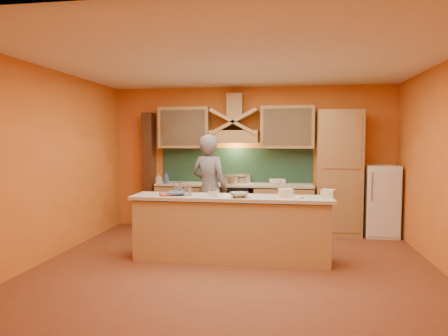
# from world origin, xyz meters

# --- Properties ---
(floor) EXTENTS (5.50, 5.00, 0.01)m
(floor) POSITION_xyz_m (0.00, 0.00, 0.00)
(floor) COLOR brown
(floor) RESTS_ON ground
(ceiling) EXTENTS (5.50, 5.00, 0.01)m
(ceiling) POSITION_xyz_m (0.00, 0.00, 2.80)
(ceiling) COLOR white
(ceiling) RESTS_ON wall_back
(wall_back) EXTENTS (5.50, 0.02, 2.80)m
(wall_back) POSITION_xyz_m (0.00, 2.50, 1.40)
(wall_back) COLOR orange
(wall_back) RESTS_ON floor
(wall_front) EXTENTS (5.50, 0.02, 2.80)m
(wall_front) POSITION_xyz_m (0.00, -2.50, 1.40)
(wall_front) COLOR orange
(wall_front) RESTS_ON floor
(wall_left) EXTENTS (0.02, 5.00, 2.80)m
(wall_left) POSITION_xyz_m (-2.75, 0.00, 1.40)
(wall_left) COLOR orange
(wall_left) RESTS_ON floor
(base_cabinet_left) EXTENTS (1.10, 0.60, 0.86)m
(base_cabinet_left) POSITION_xyz_m (-1.25, 2.20, 0.43)
(base_cabinet_left) COLOR #AD834F
(base_cabinet_left) RESTS_ON floor
(base_cabinet_right) EXTENTS (1.10, 0.60, 0.86)m
(base_cabinet_right) POSITION_xyz_m (0.65, 2.20, 0.43)
(base_cabinet_right) COLOR #AD834F
(base_cabinet_right) RESTS_ON floor
(counter_top) EXTENTS (3.00, 0.62, 0.04)m
(counter_top) POSITION_xyz_m (-0.30, 2.20, 0.90)
(counter_top) COLOR beige
(counter_top) RESTS_ON base_cabinet_left
(stove) EXTENTS (0.60, 0.58, 0.90)m
(stove) POSITION_xyz_m (-0.30, 2.20, 0.45)
(stove) COLOR black
(stove) RESTS_ON floor
(backsplash) EXTENTS (3.00, 0.03, 0.70)m
(backsplash) POSITION_xyz_m (-0.30, 2.48, 1.25)
(backsplash) COLOR #183528
(backsplash) RESTS_ON wall_back
(range_hood) EXTENTS (0.92, 0.50, 0.24)m
(range_hood) POSITION_xyz_m (-0.30, 2.25, 1.82)
(range_hood) COLOR #AD834F
(range_hood) RESTS_ON wall_back
(hood_chimney) EXTENTS (0.30, 0.30, 0.50)m
(hood_chimney) POSITION_xyz_m (-0.30, 2.35, 2.40)
(hood_chimney) COLOR #AD834F
(hood_chimney) RESTS_ON wall_back
(upper_cabinet_left) EXTENTS (1.00, 0.35, 0.80)m
(upper_cabinet_left) POSITION_xyz_m (-1.30, 2.33, 2.00)
(upper_cabinet_left) COLOR #AD834F
(upper_cabinet_left) RESTS_ON wall_back
(upper_cabinet_right) EXTENTS (1.00, 0.35, 0.80)m
(upper_cabinet_right) POSITION_xyz_m (0.70, 2.33, 2.00)
(upper_cabinet_right) COLOR #AD834F
(upper_cabinet_right) RESTS_ON wall_back
(pantry_column) EXTENTS (0.80, 0.60, 2.30)m
(pantry_column) POSITION_xyz_m (1.65, 2.20, 1.15)
(pantry_column) COLOR #AD834F
(pantry_column) RESTS_ON floor
(fridge) EXTENTS (0.58, 0.60, 1.30)m
(fridge) POSITION_xyz_m (2.40, 2.20, 0.65)
(fridge) COLOR white
(fridge) RESTS_ON floor
(trim_column_left) EXTENTS (0.20, 0.30, 2.30)m
(trim_column_left) POSITION_xyz_m (-2.05, 2.35, 1.15)
(trim_column_left) COLOR #472816
(trim_column_left) RESTS_ON floor
(island_body) EXTENTS (2.80, 0.55, 0.88)m
(island_body) POSITION_xyz_m (-0.10, 0.30, 0.44)
(island_body) COLOR tan
(island_body) RESTS_ON floor
(island_top) EXTENTS (2.90, 0.62, 0.05)m
(island_top) POSITION_xyz_m (-0.10, 0.30, 0.92)
(island_top) COLOR beige
(island_top) RESTS_ON island_body
(person) EXTENTS (0.79, 0.66, 1.85)m
(person) POSITION_xyz_m (-0.61, 1.30, 0.93)
(person) COLOR slate
(person) RESTS_ON floor
(pot_large) EXTENTS (0.33, 0.33, 0.17)m
(pot_large) POSITION_xyz_m (-0.34, 2.09, 0.98)
(pot_large) COLOR silver
(pot_large) RESTS_ON stove
(pot_small) EXTENTS (0.26, 0.26, 0.13)m
(pot_small) POSITION_xyz_m (-0.20, 2.30, 0.96)
(pot_small) COLOR #B6B5BC
(pot_small) RESTS_ON stove
(soap_bottle_a) EXTENTS (0.11, 0.11, 0.19)m
(soap_bottle_a) POSITION_xyz_m (-1.75, 2.03, 1.01)
(soap_bottle_a) COLOR beige
(soap_bottle_a) RESTS_ON counter_top
(soap_bottle_b) EXTENTS (0.13, 0.13, 0.23)m
(soap_bottle_b) POSITION_xyz_m (-1.59, 2.00, 1.04)
(soap_bottle_b) COLOR #34528F
(soap_bottle_b) RESTS_ON counter_top
(bowl_back) EXTENTS (0.29, 0.29, 0.07)m
(bowl_back) POSITION_xyz_m (0.50, 2.23, 0.95)
(bowl_back) COLOR white
(bowl_back) RESTS_ON counter_top
(dish_rack) EXTENTS (0.31, 0.28, 0.09)m
(dish_rack) POSITION_xyz_m (0.53, 2.30, 0.97)
(dish_rack) COLOR silver
(dish_rack) RESTS_ON counter_top
(book_lower) EXTENTS (0.33, 0.37, 0.03)m
(book_lower) POSITION_xyz_m (-1.14, 0.22, 0.96)
(book_lower) COLOR #B84741
(book_lower) RESTS_ON island_top
(book_upper) EXTENTS (0.31, 0.38, 0.03)m
(book_upper) POSITION_xyz_m (-1.04, 0.30, 0.98)
(book_upper) COLOR #415E91
(book_upper) RESTS_ON island_top
(jar_large) EXTENTS (0.14, 0.14, 0.17)m
(jar_large) POSITION_xyz_m (-0.93, 0.42, 1.03)
(jar_large) COLOR white
(jar_large) RESTS_ON island_top
(jar_small) EXTENTS (0.11, 0.11, 0.12)m
(jar_small) POSITION_xyz_m (-0.74, 0.27, 1.01)
(jar_small) COLOR silver
(jar_small) RESTS_ON island_top
(kitchen_scale) EXTENTS (0.13, 0.13, 0.10)m
(kitchen_scale) POSITION_xyz_m (-0.34, 0.19, 0.99)
(kitchen_scale) COLOR white
(kitchen_scale) RESTS_ON island_top
(mixing_bowl) EXTENTS (0.30, 0.30, 0.07)m
(mixing_bowl) POSITION_xyz_m (0.03, 0.19, 0.98)
(mixing_bowl) COLOR silver
(mixing_bowl) RESTS_ON island_top
(cloth) EXTENTS (0.25, 0.22, 0.01)m
(cloth) POSITION_xyz_m (0.81, 0.27, 0.95)
(cloth) COLOR beige
(cloth) RESTS_ON island_top
(grocery_bag_a) EXTENTS (0.21, 0.19, 0.12)m
(grocery_bag_a) POSITION_xyz_m (0.68, 0.30, 1.00)
(grocery_bag_a) COLOR beige
(grocery_bag_a) RESTS_ON island_top
(grocery_bag_b) EXTENTS (0.23, 0.21, 0.11)m
(grocery_bag_b) POSITION_xyz_m (1.28, 0.38, 1.00)
(grocery_bag_b) COLOR beige
(grocery_bag_b) RESTS_ON island_top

